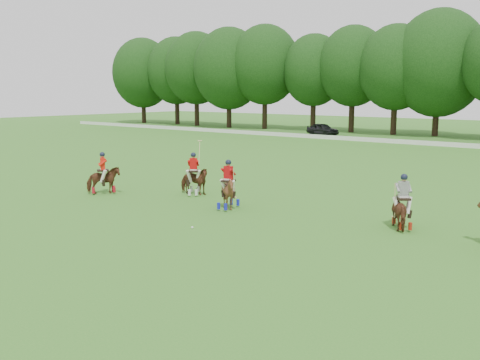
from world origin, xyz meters
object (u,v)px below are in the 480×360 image
Objects in this scene: polo_red_a at (103,179)px; polo_stripe_a at (403,210)px; polo_ball at (192,227)px; polo_red_c at (228,192)px; car_left at (323,129)px; polo_red_b at (194,180)px.

polo_red_a is 14.73m from polo_stripe_a.
polo_ball is (8.35, -2.24, -0.70)m from polo_red_a.
polo_red_c is 1.05× the size of polo_stripe_a.
polo_stripe_a is at bearing 10.55° from polo_red_a.
polo_red_c is 24.25× the size of polo_ball.
polo_ball is (1.14, -3.46, -0.73)m from polo_red_c.
car_left is 45.57m from polo_ball.
car_left is 1.92× the size of polo_red_c.
polo_stripe_a is 23.15× the size of polo_ball.
car_left is 2.02× the size of polo_stripe_a.
polo_red_c is (3.45, -1.40, 0.03)m from polo_red_b.
car_left is 1.99× the size of polo_red_a.
polo_red_c is at bearing 108.19° from polo_ball.
polo_stripe_a is 7.90m from polo_ball.
polo_red_b is (3.76, 2.62, -0.00)m from polo_red_a.
polo_ball is (-6.13, -4.94, -0.69)m from polo_stripe_a.
polo_red_c reaches higher than polo_red_a.
polo_red_c is at bearing -168.50° from polo_stripe_a.
polo_stripe_a is (24.78, -36.64, 0.02)m from car_left.
car_left is 46.67× the size of polo_ball.
polo_red_a is at bearing -150.54° from car_left.
polo_red_c is at bearing -22.16° from polo_red_b.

